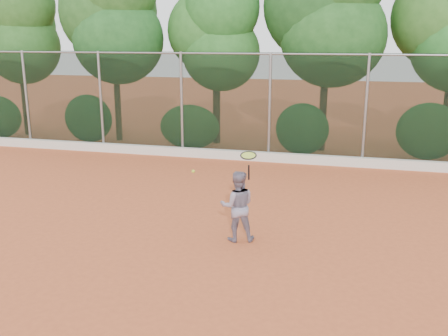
# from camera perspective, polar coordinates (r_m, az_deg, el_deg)

# --- Properties ---
(ground) EXTENTS (80.00, 80.00, 0.00)m
(ground) POSITION_cam_1_polar(r_m,az_deg,el_deg) (10.12, -1.41, -8.26)
(ground) COLOR #C5582E
(ground) RESTS_ON ground
(concrete_curb) EXTENTS (24.00, 0.20, 0.30)m
(concrete_curb) POSITION_cam_1_polar(r_m,az_deg,el_deg) (16.44, 5.00, 1.28)
(concrete_curb) COLOR silver
(concrete_curb) RESTS_ON ground
(tennis_player) EXTENTS (0.82, 0.71, 1.43)m
(tennis_player) POSITION_cam_1_polar(r_m,az_deg,el_deg) (9.90, 1.55, -4.37)
(tennis_player) COLOR gray
(tennis_player) RESTS_ON ground
(chainlink_fence) EXTENTS (24.09, 0.09, 3.50)m
(chainlink_fence) POSITION_cam_1_polar(r_m,az_deg,el_deg) (16.31, 5.24, 7.27)
(chainlink_fence) COLOR black
(chainlink_fence) RESTS_ON ground
(foliage_backdrop) EXTENTS (23.70, 3.63, 7.55)m
(foliage_backdrop) POSITION_cam_1_polar(r_m,az_deg,el_deg) (18.22, 4.70, 16.07)
(foliage_backdrop) COLOR #4A321C
(foliage_backdrop) RESTS_ON ground
(tennis_racket) EXTENTS (0.36, 0.36, 0.57)m
(tennis_racket) POSITION_cam_1_polar(r_m,az_deg,el_deg) (9.47, 2.81, 1.22)
(tennis_racket) COLOR black
(tennis_racket) RESTS_ON ground
(tennis_ball_in_flight) EXTENTS (0.07, 0.07, 0.07)m
(tennis_ball_in_flight) POSITION_cam_1_polar(r_m,az_deg,el_deg) (9.61, -3.54, -0.37)
(tennis_ball_in_flight) COLOR #B6D02F
(tennis_ball_in_flight) RESTS_ON ground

